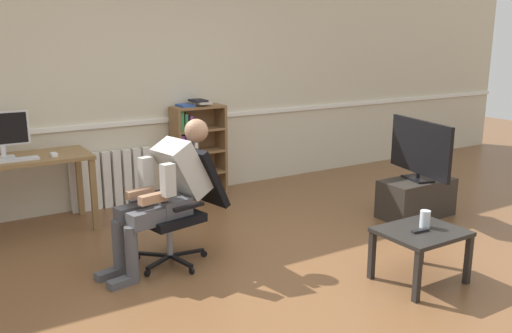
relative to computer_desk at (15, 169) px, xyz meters
name	(u,v)px	position (x,y,z in m)	size (l,w,h in m)	color
ground_plane	(296,274)	(1.73, -2.15, -0.65)	(18.00, 18.00, 0.00)	brown
back_wall	(163,83)	(1.73, 0.50, 0.69)	(12.00, 0.13, 2.70)	beige
computer_desk	(15,169)	(0.00, 0.00, 0.00)	(1.37, 0.63, 0.76)	olive
imac_monitor	(1,131)	(-0.07, 0.08, 0.36)	(0.50, 0.14, 0.43)	silver
keyboard	(18,160)	(0.01, -0.14, 0.11)	(0.37, 0.12, 0.02)	silver
computer_mouse	(54,155)	(0.34, -0.12, 0.12)	(0.06, 0.10, 0.03)	white
bookshelf	(194,151)	(2.01, 0.29, -0.11)	(0.63, 0.29, 1.15)	brown
radiator	(112,179)	(1.03, 0.39, -0.34)	(0.91, 0.08, 0.64)	white
office_chair	(184,200)	(1.11, -1.38, -0.13)	(0.82, 0.64, 0.97)	black
person_seated	(166,190)	(0.94, -1.42, -0.01)	(1.05, 0.50, 1.20)	#4C4C51
tv_stand	(416,198)	(3.66, -1.66, -0.45)	(0.80, 0.41, 0.41)	#2D2823
tv_screen	(420,149)	(3.66, -1.66, 0.08)	(0.27, 0.95, 0.63)	black
coffee_table	(421,238)	(2.47, -2.76, -0.29)	(0.62, 0.52, 0.42)	black
drinking_glass	(425,219)	(2.54, -2.73, -0.16)	(0.08, 0.08, 0.14)	silver
spare_remote	(420,231)	(2.43, -2.78, -0.22)	(0.04, 0.15, 0.02)	black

